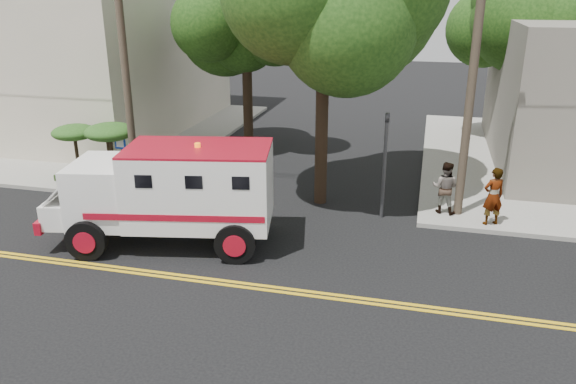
# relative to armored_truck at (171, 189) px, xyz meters

# --- Properties ---
(ground) EXTENTS (100.00, 100.00, 0.00)m
(ground) POSITION_rel_armored_truck_xyz_m (2.14, -1.98, -1.73)
(ground) COLOR black
(ground) RESTS_ON ground
(sidewalk_nw) EXTENTS (17.00, 17.00, 0.15)m
(sidewalk_nw) POSITION_rel_armored_truck_xyz_m (-11.36, 11.52, -1.66)
(sidewalk_nw) COLOR gray
(sidewalk_nw) RESTS_ON ground
(building_left) EXTENTS (16.00, 14.00, 10.00)m
(building_left) POSITION_rel_armored_truck_xyz_m (-13.36, 13.02, 3.42)
(building_left) COLOR beige
(building_left) RESTS_ON sidewalk_nw
(utility_pole_left) EXTENTS (0.28, 0.28, 9.00)m
(utility_pole_left) POSITION_rel_armored_truck_xyz_m (-3.46, 4.02, 2.77)
(utility_pole_left) COLOR #382D23
(utility_pole_left) RESTS_ON ground
(utility_pole_right) EXTENTS (0.28, 0.28, 9.00)m
(utility_pole_right) POSITION_rel_armored_truck_xyz_m (8.44, 4.22, 2.77)
(utility_pole_right) COLOR #382D23
(utility_pole_right) RESTS_ON ground
(tree_left) EXTENTS (4.48, 4.20, 7.70)m
(tree_left) POSITION_rel_armored_truck_xyz_m (-0.53, 9.80, 4.00)
(tree_left) COLOR black
(tree_left) RESTS_ON ground
(tree_right) EXTENTS (4.80, 4.50, 8.20)m
(tree_right) POSITION_rel_armored_truck_xyz_m (10.99, 13.79, 4.36)
(tree_right) COLOR black
(tree_right) RESTS_ON ground
(traffic_signal) EXTENTS (0.15, 0.18, 3.60)m
(traffic_signal) POSITION_rel_armored_truck_xyz_m (5.94, 3.62, 0.49)
(traffic_signal) COLOR #3F3F42
(traffic_signal) RESTS_ON ground
(accessibility_sign) EXTENTS (0.45, 0.10, 2.02)m
(accessibility_sign) POSITION_rel_armored_truck_xyz_m (-4.06, 4.19, -0.37)
(accessibility_sign) COLOR #3F3F42
(accessibility_sign) RESTS_ON ground
(palm_planter) EXTENTS (3.52, 2.63, 2.36)m
(palm_planter) POSITION_rel_armored_truck_xyz_m (-5.29, 4.64, -0.09)
(palm_planter) COLOR #1E3314
(palm_planter) RESTS_ON sidewalk_nw
(armored_truck) EXTENTS (7.04, 3.74, 3.05)m
(armored_truck) POSITION_rel_armored_truck_xyz_m (0.00, 0.00, 0.00)
(armored_truck) COLOR white
(armored_truck) RESTS_ON ground
(pedestrian_a) EXTENTS (0.83, 0.71, 1.92)m
(pedestrian_a) POSITION_rel_armored_truck_xyz_m (9.43, 3.52, -0.63)
(pedestrian_a) COLOR gray
(pedestrian_a) RESTS_ON sidewalk_ne
(pedestrian_b) EXTENTS (1.00, 0.86, 1.79)m
(pedestrian_b) POSITION_rel_armored_truck_xyz_m (7.95, 4.19, -0.69)
(pedestrian_b) COLOR gray
(pedestrian_b) RESTS_ON sidewalk_ne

